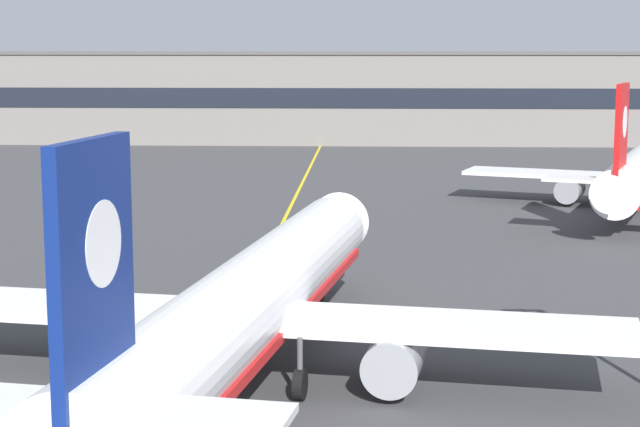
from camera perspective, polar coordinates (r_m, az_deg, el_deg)
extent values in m
cube|color=yellow|center=(63.50, -3.67, -3.85)|extent=(0.69, 180.00, 0.01)
cylinder|color=white|center=(44.96, -3.77, -4.66)|extent=(9.34, 36.15, 3.80)
cone|color=white|center=(63.40, 0.84, -0.63)|extent=(3.97, 3.13, 3.61)
cube|color=red|center=(45.21, -3.76, -5.94)|extent=(8.82, 33.30, 0.44)
cube|color=black|center=(61.45, 0.51, -0.31)|extent=(2.99, 1.53, 0.60)
cube|color=white|center=(45.73, -3.56, -5.53)|extent=(32.36, 9.71, 0.36)
cylinder|color=gray|center=(47.10, -11.22, -6.78)|extent=(2.83, 3.91, 2.30)
cylinder|color=black|center=(48.75, -10.38, -6.22)|extent=(1.96, 0.48, 1.95)
cylinder|color=gray|center=(43.93, 4.01, -7.78)|extent=(2.83, 3.91, 2.30)
cylinder|color=black|center=(45.69, 4.32, -7.13)|extent=(1.96, 0.48, 1.95)
cube|color=navy|center=(29.40, -12.04, -3.06)|extent=(1.14, 4.80, 7.20)
cylinder|color=white|center=(29.53, -11.85, -1.58)|extent=(0.81, 2.44, 2.40)
cube|color=white|center=(29.86, -12.27, -10.25)|extent=(11.30, 4.47, 0.24)
cylinder|color=#4C4C51|center=(59.16, -0.04, -3.33)|extent=(0.24, 0.24, 1.60)
cylinder|color=black|center=(59.38, -0.04, -4.30)|extent=(0.53, 0.95, 0.90)
cylinder|color=#4C4C51|center=(44.31, -7.71, -7.23)|extent=(0.24, 0.24, 1.60)
cylinder|color=black|center=(44.64, -7.68, -8.62)|extent=(0.60, 1.35, 1.30)
cylinder|color=#4C4C51|center=(42.92, -1.08, -7.69)|extent=(0.24, 0.24, 1.60)
cylinder|color=black|center=(43.26, -1.08, -9.11)|extent=(0.60, 1.35, 1.30)
cone|color=white|center=(78.23, 15.37, 1.10)|extent=(3.55, 3.52, 2.78)
cylinder|color=gray|center=(97.59, 13.21, 1.26)|extent=(3.31, 4.07, 2.24)
cylinder|color=black|center=(99.35, 13.38, 1.39)|extent=(1.85, 0.82, 1.91)
cube|color=red|center=(81.28, 15.81, 4.24)|extent=(1.97, 4.53, 7.02)
cylinder|color=white|center=(81.52, 15.85, 4.74)|extent=(1.20, 2.35, 2.34)
cube|color=white|center=(81.06, 15.65, 1.67)|extent=(11.01, 6.23, 0.23)
cylinder|color=#4C4C51|center=(95.50, 15.13, 1.23)|extent=(0.23, 0.23, 1.56)
cylinder|color=black|center=(95.65, 15.11, 0.58)|extent=(0.80, 1.32, 1.27)
cone|color=orange|center=(60.18, -0.55, -4.29)|extent=(0.36, 0.36, 0.55)
cylinder|color=white|center=(60.17, -0.55, -4.26)|extent=(0.23, 0.23, 0.07)
cube|color=orange|center=(60.24, -0.55, -4.53)|extent=(0.44, 0.44, 0.03)
cube|color=slate|center=(156.26, 1.13, 6.15)|extent=(150.68, 12.00, 12.77)
cube|color=black|center=(150.20, 1.07, 6.19)|extent=(144.65, 0.12, 2.80)
cube|color=#4E4A47|center=(156.08, 1.13, 8.56)|extent=(151.08, 12.40, 0.40)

